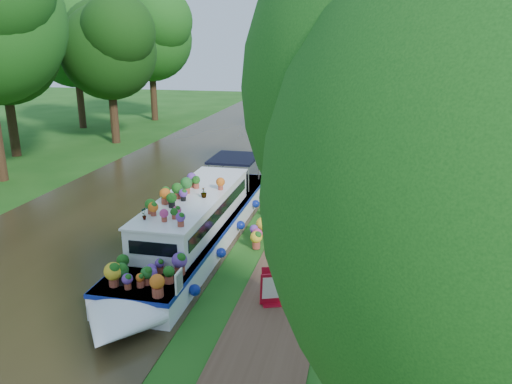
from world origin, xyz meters
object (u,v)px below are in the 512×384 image
object	(u,v)px
sandwich_board	(272,289)
pedestrian_pink	(331,118)
second_boat	(290,130)
pedestrian_dark	(332,126)
plant_boat	(196,223)

from	to	relation	value
sandwich_board	pedestrian_pink	world-z (taller)	pedestrian_pink
sandwich_board	pedestrian_pink	distance (m)	26.90
sandwich_board	second_boat	bearing A→B (deg)	77.30
pedestrian_dark	second_boat	bearing A→B (deg)	-170.36
second_boat	pedestrian_pink	world-z (taller)	pedestrian_pink
pedestrian_dark	plant_boat	bearing A→B (deg)	-99.45
sandwich_board	pedestrian_pink	xyz separation A→B (m)	(-0.52, 26.89, 0.51)
second_boat	sandwich_board	size ratio (longest dim) A/B	7.76
plant_boat	sandwich_board	size ratio (longest dim) A/B	13.79
sandwich_board	pedestrian_dark	world-z (taller)	pedestrian_dark
pedestrian_dark	pedestrian_pink	bearing A→B (deg)	94.99
plant_boat	pedestrian_dark	distance (m)	20.91
pedestrian_pink	pedestrian_dark	bearing A→B (deg)	-66.17
plant_boat	second_boat	bearing A→B (deg)	89.75
second_boat	pedestrian_dark	xyz separation A→B (m)	(2.97, 0.56, 0.30)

